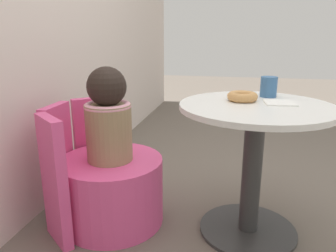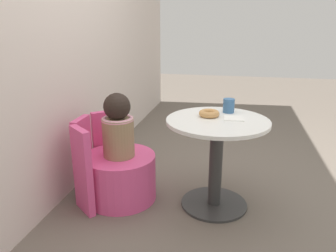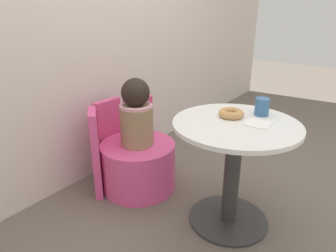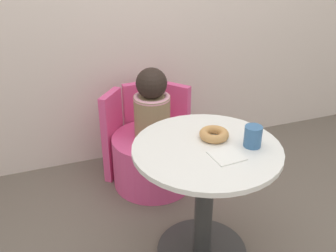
{
  "view_description": "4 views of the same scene",
  "coord_description": "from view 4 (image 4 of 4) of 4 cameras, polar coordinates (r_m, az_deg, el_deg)",
  "views": [
    {
      "loc": [
        -1.58,
        0.07,
        0.96
      ],
      "look_at": [
        -0.12,
        0.38,
        0.54
      ],
      "focal_mm": 35.0,
      "sensor_mm": 36.0,
      "label": 1
    },
    {
      "loc": [
        -2.22,
        -0.14,
        1.28
      ],
      "look_at": [
        -0.11,
        0.31,
        0.59
      ],
      "focal_mm": 35.0,
      "sensor_mm": 36.0,
      "label": 2
    },
    {
      "loc": [
        -1.53,
        -0.63,
        1.23
      ],
      "look_at": [
        -0.17,
        0.38,
        0.56
      ],
      "focal_mm": 32.0,
      "sensor_mm": 36.0,
      "label": 3
    },
    {
      "loc": [
        -0.79,
        -1.44,
        1.58
      ],
      "look_at": [
        -0.13,
        0.37,
        0.58
      ],
      "focal_mm": 42.0,
      "sensor_mm": 36.0,
      "label": 4
    }
  ],
  "objects": [
    {
      "name": "ground_plane",
      "position": [
        2.28,
        6.67,
        -16.64
      ],
      "size": [
        12.0,
        12.0,
        0.0
      ],
      "primitive_type": "plane",
      "color": "#665B51"
    },
    {
      "name": "round_table",
      "position": [
        1.94,
        5.4,
        -8.38
      ],
      "size": [
        0.7,
        0.7,
        0.65
      ],
      "color": "#333333",
      "rests_on": "ground_plane"
    },
    {
      "name": "tub_chair",
      "position": [
        2.62,
        -2.18,
        -4.95
      ],
      "size": [
        0.53,
        0.53,
        0.35
      ],
      "color": "#E54C8C",
      "rests_on": "ground_plane"
    },
    {
      "name": "booth_backrest",
      "position": [
        2.74,
        -3.67,
        -0.26
      ],
      "size": [
        0.63,
        0.23,
        0.61
      ],
      "color": "#E54C8C",
      "rests_on": "ground_plane"
    },
    {
      "name": "child_figure",
      "position": [
        2.43,
        -2.35,
        2.9
      ],
      "size": [
        0.23,
        0.23,
        0.47
      ],
      "color": "#937A56",
      "rests_on": "tub_chair"
    },
    {
      "name": "donut",
      "position": [
        1.9,
        6.7,
        -1.19
      ],
      "size": [
        0.14,
        0.14,
        0.04
      ],
      "color": "tan",
      "rests_on": "round_table"
    },
    {
      "name": "cup",
      "position": [
        1.84,
        12.22,
        -1.49
      ],
      "size": [
        0.08,
        0.08,
        0.1
      ],
      "color": "#386699",
      "rests_on": "round_table"
    },
    {
      "name": "paper_napkin",
      "position": [
        1.77,
        8.49,
        -4.28
      ],
      "size": [
        0.14,
        0.14,
        0.01
      ],
      "color": "white",
      "rests_on": "round_table"
    }
  ]
}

